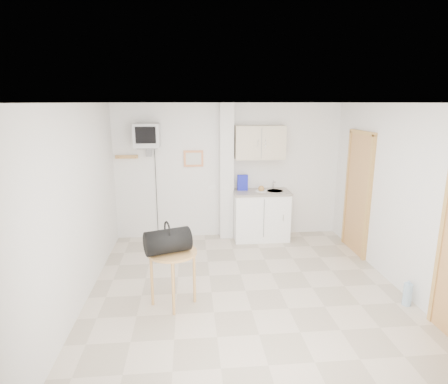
{
  "coord_description": "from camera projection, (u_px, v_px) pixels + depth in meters",
  "views": [
    {
      "loc": [
        -0.73,
        -4.6,
        2.51
      ],
      "look_at": [
        -0.24,
        0.6,
        1.25
      ],
      "focal_mm": 30.0,
      "sensor_mm": 36.0,
      "label": 1
    }
  ],
  "objects": [
    {
      "name": "ground",
      "position": [
        246.0,
        291.0,
        5.11
      ],
      "size": [
        4.5,
        4.5,
        0.0
      ],
      "primitive_type": "plane",
      "color": "beige",
      "rests_on": "ground"
    },
    {
      "name": "room_envelope",
      "position": [
        264.0,
        179.0,
        4.86
      ],
      "size": [
        4.24,
        4.54,
        2.55
      ],
      "color": "white",
      "rests_on": "ground"
    },
    {
      "name": "kitchenette",
      "position": [
        261.0,
        197.0,
        6.91
      ],
      "size": [
        1.03,
        0.58,
        2.1
      ],
      "color": "white",
      "rests_on": "ground"
    },
    {
      "name": "crt_television",
      "position": [
        147.0,
        136.0,
        6.48
      ],
      "size": [
        0.44,
        0.45,
        2.15
      ],
      "color": "slate",
      "rests_on": "ground"
    },
    {
      "name": "round_table",
      "position": [
        173.0,
        259.0,
        4.65
      ],
      "size": [
        0.61,
        0.61,
        0.71
      ],
      "rotation": [
        0.0,
        0.0,
        0.04
      ],
      "color": "#AB8543",
      "rests_on": "ground"
    },
    {
      "name": "duffel_bag",
      "position": [
        168.0,
        241.0,
        4.55
      ],
      "size": [
        0.61,
        0.47,
        0.4
      ],
      "rotation": [
        0.0,
        0.0,
        0.35
      ],
      "color": "black",
      "rests_on": "round_table"
    },
    {
      "name": "water_bottle",
      "position": [
        407.0,
        294.0,
        4.72
      ],
      "size": [
        0.11,
        0.11,
        0.33
      ],
      "color": "#98B9D4",
      "rests_on": "ground"
    }
  ]
}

